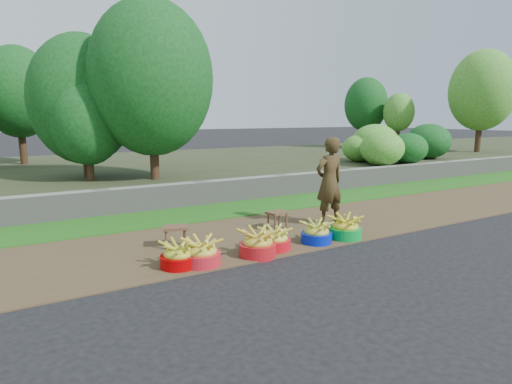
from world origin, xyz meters
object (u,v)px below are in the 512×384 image
basin_f (345,228)px  stool_right (277,215)px  basin_b (202,253)px  stool_left (175,230)px  basin_d (275,240)px  basin_c (258,244)px  vendor_woman (329,182)px  basin_a (178,256)px  basin_e (317,233)px

basin_f → stool_right: 1.27m
basin_b → stool_left: 0.97m
stool_right → basin_d: bearing=-124.8°
basin_d → stool_left: 1.56m
basin_c → vendor_woman: bearing=23.2°
stool_right → vendor_woman: 1.17m
basin_c → basin_f: bearing=1.4°
basin_a → basin_c: bearing=-5.7°
basin_f → vendor_woman: 1.12m
basin_b → stool_right: size_ratio=1.33×
basin_c → basin_e: basin_c is taller
basin_d → basin_f: size_ratio=0.90×
basin_e → basin_b: bearing=-178.9°
basin_a → basin_c: (1.18, -0.12, 0.02)m
basin_a → stool_left: 0.93m
basin_c → basin_e: bearing=3.9°
basin_a → vendor_woman: (3.24, 0.77, 0.67)m
basin_b → basin_f: bearing=0.0°
basin_b → vendor_woman: 3.13m
basin_a → basin_e: (2.33, -0.04, 0.00)m
basin_b → stool_left: basin_b is taller
stool_left → stool_right: 1.98m
basin_b → stool_left: size_ratio=1.19×
basin_f → basin_b: bearing=-180.0°
basin_e → vendor_woman: size_ratio=0.31×
basin_c → basin_d: bearing=17.4°
basin_b → basin_c: 0.87m
basin_c → basin_e: 1.16m
stool_right → stool_left: bearing=-176.6°
basin_c → basin_a: bearing=174.3°
stool_left → basin_b: bearing=-88.2°
stool_right → vendor_woman: (0.99, -0.23, 0.57)m
vendor_woman → stool_right: bearing=-14.0°
basin_d → basin_f: 1.36m
basin_d → basin_b: bearing=-176.4°
stool_left → basin_d: bearing=-34.7°
basin_e → vendor_woman: bearing=41.5°
basin_c → stool_left: size_ratio=1.24×
stool_left → vendor_woman: size_ratio=0.27×
basin_c → vendor_woman: vendor_woman is taller
basin_c → stool_left: (-0.90, 1.00, 0.10)m
basin_a → stool_left: size_ratio=1.12×
basin_a → basin_e: same height
basin_a → basin_b: size_ratio=0.95×
stool_right → vendor_woman: bearing=-13.2°
basin_a → stool_right: (2.25, 1.00, 0.11)m
basin_e → basin_f: (0.58, -0.04, 0.01)m
basin_b → basin_d: basin_b is taller
basin_a → vendor_woman: size_ratio=0.31×
basin_c → basin_f: (1.73, 0.04, -0.00)m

